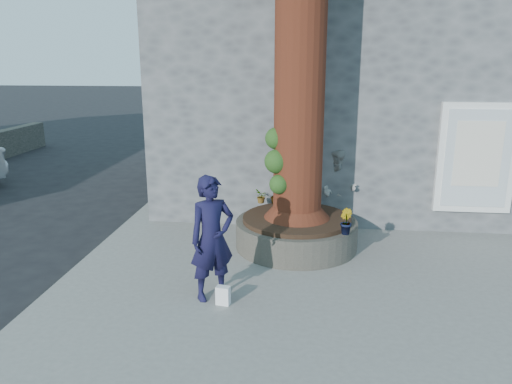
# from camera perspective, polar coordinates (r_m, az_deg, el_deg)

# --- Properties ---
(ground) EXTENTS (120.00, 120.00, 0.00)m
(ground) POSITION_cam_1_polar(r_m,az_deg,el_deg) (7.95, -1.82, -12.03)
(ground) COLOR black
(ground) RESTS_ON ground
(pavement) EXTENTS (9.00, 8.00, 0.12)m
(pavement) POSITION_cam_1_polar(r_m,az_deg,el_deg) (8.77, 8.99, -9.08)
(pavement) COLOR slate
(pavement) RESTS_ON ground
(yellow_line) EXTENTS (0.10, 30.00, 0.01)m
(yellow_line) POSITION_cam_1_polar(r_m,az_deg,el_deg) (9.69, -19.27, -7.77)
(yellow_line) COLOR yellow
(yellow_line) RESTS_ON ground
(stone_shop) EXTENTS (10.30, 8.30, 6.30)m
(stone_shop) POSITION_cam_1_polar(r_m,az_deg,el_deg) (14.29, 12.59, 12.83)
(stone_shop) COLOR #4D5052
(stone_shop) RESTS_ON ground
(planter) EXTENTS (2.30, 2.30, 0.60)m
(planter) POSITION_cam_1_polar(r_m,az_deg,el_deg) (9.56, 4.63, -4.60)
(planter) COLOR black
(planter) RESTS_ON pavement
(man) EXTENTS (0.82, 0.76, 1.88)m
(man) POSITION_cam_1_polar(r_m,az_deg,el_deg) (7.37, -5.04, -5.31)
(man) COLOR black
(man) RESTS_ON pavement
(woman) EXTENTS (1.04, 0.97, 1.70)m
(woman) POSITION_cam_1_polar(r_m,az_deg,el_deg) (10.61, 9.40, 0.38)
(woman) COLOR #A2A09B
(woman) RESTS_ON pavement
(shopping_bag) EXTENTS (0.22, 0.15, 0.28)m
(shopping_bag) POSITION_cam_1_polar(r_m,az_deg,el_deg) (7.47, -3.78, -11.71)
(shopping_bag) COLOR white
(shopping_bag) RESTS_ON pavement
(plant_a) EXTENTS (0.24, 0.25, 0.39)m
(plant_a) POSITION_cam_1_polar(r_m,az_deg,el_deg) (10.00, 5.21, -0.70)
(plant_a) COLOR gray
(plant_a) RESTS_ON planter
(plant_b) EXTENTS (0.30, 0.30, 0.44)m
(plant_b) POSITION_cam_1_polar(r_m,az_deg,el_deg) (8.61, 10.19, -3.34)
(plant_b) COLOR gray
(plant_b) RESTS_ON planter
(plant_c) EXTENTS (0.21, 0.21, 0.35)m
(plant_c) POSITION_cam_1_polar(r_m,az_deg,el_deg) (10.25, 2.23, -0.37)
(plant_c) COLOR gray
(plant_c) RESTS_ON planter
(plant_d) EXTENTS (0.27, 0.29, 0.29)m
(plant_d) POSITION_cam_1_polar(r_m,az_deg,el_deg) (10.28, 0.61, -0.49)
(plant_d) COLOR gray
(plant_d) RESTS_ON planter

